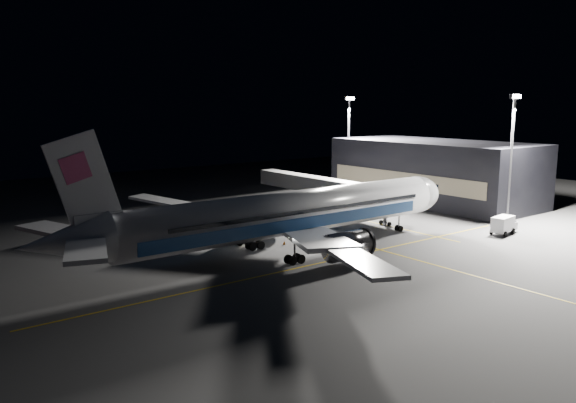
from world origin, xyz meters
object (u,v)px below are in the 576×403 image
Objects in this scene: floodlight_mast_south at (512,146)px; safety_cone_b at (284,242)px; airliner at (286,214)px; safety_cone_c at (254,228)px; jet_bridge at (328,187)px; safety_cone_a at (196,237)px; baggage_tug at (242,237)px; floodlight_mast_north at (349,136)px; service_truck at (504,224)px.

floodlight_mast_south is 37.06× the size of safety_cone_b.
airliner is 89.15× the size of safety_cone_c.
airliner is 29.31m from jet_bridge.
floodlight_mast_south is 43.42m from safety_cone_c.
safety_cone_a is at bearing -179.83° from safety_cone_c.
jet_bridge is 1.66× the size of floodlight_mast_south.
baggage_tug is (-1.55, 7.99, -4.24)m from airliner.
floodlight_mast_north is 50.23m from baggage_tug.
jet_bridge is at bearing -142.26° from floodlight_mast_north.
baggage_tug reaches higher than safety_cone_a.
airliner is 34.67m from service_truck.
airliner is at bearing 171.67° from floodlight_mast_south.
floodlight_mast_south is at bearing -8.33° from airliner.
floodlight_mast_north is at bearing 90.00° from floodlight_mast_south.
floodlight_mast_south is at bearing -14.64° from safety_cone_b.
safety_cone_c is (-36.61, 20.01, -12.03)m from floodlight_mast_south.
jet_bridge is (23.08, 18.06, -0.58)m from airliner.
airliner is 2.97× the size of floodlight_mast_south.
floodlight_mast_south reaches higher than safety_cone_c.
safety_cone_b is at bearing 145.56° from service_truck.
safety_cone_a is at bearing 123.38° from baggage_tug.
jet_bridge is at bearing 126.79° from floodlight_mast_south.
floodlight_mast_south is 52.19m from safety_cone_a.
floodlight_mast_north is at bearing 36.14° from safety_cone_b.
jet_bridge is at bearing 8.11° from safety_cone_a.
jet_bridge is 19.51m from safety_cone_c.
safety_cone_c is (6.01, 6.01, -0.58)m from baggage_tug.
floodlight_mast_north reaches higher than baggage_tug.
jet_bridge is 31.05m from floodlight_mast_south.
safety_cone_c reaches higher than safety_cone_a.
baggage_tug is 7.25m from safety_cone_a.
service_truck reaches higher than baggage_tug.
safety_cone_c is at bearing 130.52° from service_truck.
jet_bridge is 26.85m from baggage_tug.
safety_cone_b is (-38.33, 10.01, -12.09)m from floodlight_mast_south.
airliner is 6.89m from safety_cone_b.
floodlight_mast_north is at bearing 21.10° from safety_cone_a.
airliner is at bearing -124.50° from safety_cone_b.
floodlight_mast_north is at bearing 70.52° from service_truck.
baggage_tug is at bearing 161.81° from floodlight_mast_south.
floodlight_mast_north is 30.02× the size of safety_cone_c.
baggage_tug is 5.90m from safety_cone_b.
baggage_tug reaches higher than safety_cone_b.
floodlight_mast_north is (41.08, 31.99, 7.21)m from airliner.
airliner reaches higher than safety_cone_c.
safety_cone_c is at bearing 80.26° from safety_cone_b.
jet_bridge is 24.06m from floodlight_mast_north.
safety_cone_c is (10.07, 0.03, 0.04)m from safety_cone_a.
floodlight_mast_north is 3.79× the size of service_truck.
service_truck is at bearing -32.65° from safety_cone_a.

